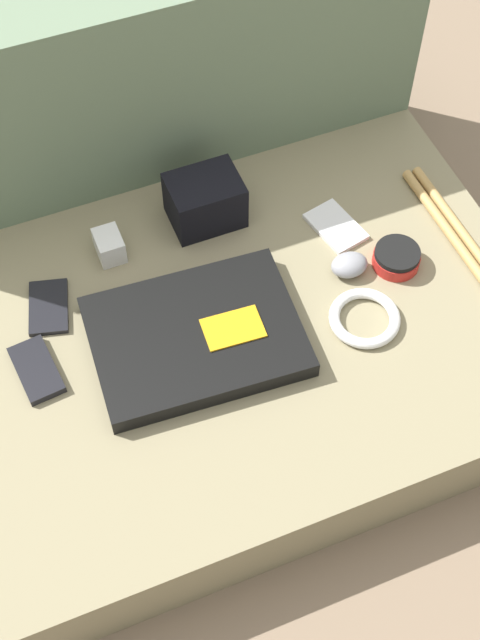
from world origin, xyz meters
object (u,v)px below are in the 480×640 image
phone_small (36,370)px  charger_brick (109,246)px  speaker_puck (397,258)px  phone_black (49,307)px  laptop (197,338)px  camera_pouch (205,201)px  computer_mouse (349,265)px  phone_silver (336,227)px

phone_small → charger_brick: 0.24m
speaker_puck → phone_black: bearing=167.1°
phone_small → laptop: bearing=-15.6°
phone_black → charger_brick: charger_brick is taller
speaker_puck → phone_black: speaker_puck is taller
laptop → charger_brick: size_ratio=5.99×
laptop → camera_pouch: size_ratio=2.78×
computer_mouse → speaker_puck: (0.08, -0.02, -0.00)m
phone_black → laptop: bearing=-22.4°
laptop → charger_brick: (-0.07, 0.22, 0.01)m
laptop → charger_brick: bearing=112.0°
phone_silver → charger_brick: bearing=153.8°
speaker_puck → phone_small: 0.60m
phone_small → computer_mouse: bearing=-6.2°
computer_mouse → camera_pouch: bearing=134.5°
computer_mouse → laptop: bearing=-169.9°
phone_silver → phone_small: phone_small is taller
laptop → phone_silver: 0.32m
computer_mouse → phone_black: bearing=169.1°
speaker_puck → phone_black: (-0.55, 0.13, -0.01)m
phone_silver → camera_pouch: camera_pouch is taller
speaker_puck → phone_black: 0.56m
phone_silver → phone_small: 0.55m
laptop → phone_silver: bearing=27.2°
camera_pouch → charger_brick: size_ratio=2.16×
laptop → computer_mouse: bearing=11.7°
phone_silver → phone_small: bearing=176.4°
laptop → speaker_puck: 0.36m
laptop → phone_black: laptop is taller
laptop → speaker_puck: laptop is taller
computer_mouse → phone_silver: computer_mouse is taller
speaker_puck → phone_silver: size_ratio=0.69×
phone_black → phone_small: phone_small is taller
laptop → phone_silver: (0.30, 0.13, -0.01)m
laptop → charger_brick: charger_brick is taller
computer_mouse → camera_pouch: (-0.17, 0.19, 0.03)m
phone_small → charger_brick: size_ratio=2.01×
speaker_puck → camera_pouch: camera_pouch is taller
phone_small → camera_pouch: camera_pouch is taller
phone_black → phone_small: (-0.05, -0.11, 0.00)m
laptop → phone_small: bearing=174.0°
laptop → phone_silver: size_ratio=2.94×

